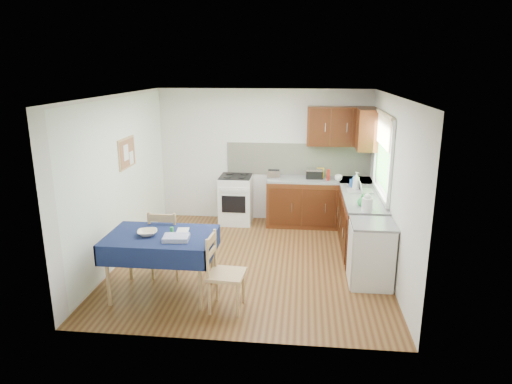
# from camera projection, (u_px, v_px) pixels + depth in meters

# --- Properties ---
(floor) EXTENTS (4.20, 4.20, 0.00)m
(floor) POSITION_uv_depth(u_px,v_px,m) (251.00, 262.00, 6.99)
(floor) COLOR #4E2C14
(floor) RESTS_ON ground
(ceiling) EXTENTS (4.00, 4.20, 0.02)m
(ceiling) POSITION_uv_depth(u_px,v_px,m) (251.00, 96.00, 6.32)
(ceiling) COLOR silver
(ceiling) RESTS_ON wall_back
(wall_back) EXTENTS (4.00, 0.02, 2.50)m
(wall_back) POSITION_uv_depth(u_px,v_px,m) (264.00, 156.00, 8.67)
(wall_back) COLOR silver
(wall_back) RESTS_ON ground
(wall_front) EXTENTS (4.00, 0.02, 2.50)m
(wall_front) POSITION_uv_depth(u_px,v_px,m) (227.00, 233.00, 4.64)
(wall_front) COLOR silver
(wall_front) RESTS_ON ground
(wall_left) EXTENTS (0.02, 4.20, 2.50)m
(wall_left) POSITION_uv_depth(u_px,v_px,m) (119.00, 179.00, 6.86)
(wall_left) COLOR white
(wall_left) RESTS_ON ground
(wall_right) EXTENTS (0.02, 4.20, 2.50)m
(wall_right) POSITION_uv_depth(u_px,v_px,m) (391.00, 186.00, 6.45)
(wall_right) COLOR silver
(wall_right) RESTS_ON ground
(base_cabinets) EXTENTS (1.90, 2.30, 0.86)m
(base_cabinets) POSITION_uv_depth(u_px,v_px,m) (337.00, 213.00, 7.94)
(base_cabinets) COLOR #381909
(base_cabinets) RESTS_ON ground
(worktop_back) EXTENTS (1.90, 0.60, 0.04)m
(worktop_back) POSITION_uv_depth(u_px,v_px,m) (319.00, 180.00, 8.37)
(worktop_back) COLOR gray
(worktop_back) RESTS_ON base_cabinets
(worktop_right) EXTENTS (0.60, 1.70, 0.04)m
(worktop_right) POSITION_uv_depth(u_px,v_px,m) (363.00, 198.00, 7.20)
(worktop_right) COLOR gray
(worktop_right) RESTS_ON base_cabinets
(worktop_corner) EXTENTS (0.60, 0.60, 0.04)m
(worktop_corner) POSITION_uv_depth(u_px,v_px,m) (355.00, 181.00, 8.31)
(worktop_corner) COLOR gray
(worktop_corner) RESTS_ON base_cabinets
(splashback) EXTENTS (2.70, 0.02, 0.60)m
(splashback) POSITION_uv_depth(u_px,v_px,m) (298.00, 159.00, 8.60)
(splashback) COLOR beige
(splashback) RESTS_ON wall_back
(upper_cabinets) EXTENTS (1.20, 0.85, 0.70)m
(upper_cabinets) POSITION_uv_depth(u_px,v_px,m) (348.00, 127.00, 8.06)
(upper_cabinets) COLOR #381909
(upper_cabinets) RESTS_ON wall_back
(stove) EXTENTS (0.60, 0.61, 0.92)m
(stove) POSITION_uv_depth(u_px,v_px,m) (236.00, 199.00, 8.64)
(stove) COLOR silver
(stove) RESTS_ON ground
(window) EXTENTS (0.04, 1.48, 1.26)m
(window) POSITION_uv_depth(u_px,v_px,m) (383.00, 150.00, 7.02)
(window) COLOR #2D5F27
(window) RESTS_ON wall_right
(fridge) EXTENTS (0.58, 0.60, 0.89)m
(fridge) POSITION_uv_depth(u_px,v_px,m) (371.00, 254.00, 6.17)
(fridge) COLOR silver
(fridge) RESTS_ON ground
(corkboard) EXTENTS (0.04, 0.62, 0.47)m
(corkboard) POSITION_uv_depth(u_px,v_px,m) (127.00, 153.00, 7.05)
(corkboard) COLOR tan
(corkboard) RESTS_ON wall_left
(dining_table) EXTENTS (1.36, 0.92, 0.83)m
(dining_table) POSITION_uv_depth(u_px,v_px,m) (161.00, 242.00, 5.82)
(dining_table) COLOR #101D40
(dining_table) RESTS_ON ground
(chair_far) EXTENTS (0.44, 0.44, 0.99)m
(chair_far) POSITION_uv_depth(u_px,v_px,m) (166.00, 241.00, 6.38)
(chair_far) COLOR tan
(chair_far) RESTS_ON ground
(chair_near) EXTENTS (0.46, 0.46, 0.97)m
(chair_near) POSITION_uv_depth(u_px,v_px,m) (223.00, 270.00, 5.52)
(chair_near) COLOR tan
(chair_near) RESTS_ON ground
(toaster) EXTENTS (0.24, 0.15, 0.18)m
(toaster) POSITION_uv_depth(u_px,v_px,m) (274.00, 175.00, 8.32)
(toaster) COLOR silver
(toaster) RESTS_ON worktop_back
(sandwich_press) EXTENTS (0.30, 0.26, 0.18)m
(sandwich_press) POSITION_uv_depth(u_px,v_px,m) (314.00, 173.00, 8.40)
(sandwich_press) COLOR black
(sandwich_press) RESTS_ON worktop_back
(sauce_bottle) EXTENTS (0.05, 0.05, 0.21)m
(sauce_bottle) POSITION_uv_depth(u_px,v_px,m) (328.00, 175.00, 8.20)
(sauce_bottle) COLOR #B3190E
(sauce_bottle) RESTS_ON worktop_back
(yellow_packet) EXTENTS (0.15, 0.11, 0.18)m
(yellow_packet) POSITION_uv_depth(u_px,v_px,m) (320.00, 173.00, 8.44)
(yellow_packet) COLOR yellow
(yellow_packet) RESTS_ON worktop_back
(dish_rack) EXTENTS (0.41, 0.31, 0.20)m
(dish_rack) POSITION_uv_depth(u_px,v_px,m) (360.00, 190.00, 7.51)
(dish_rack) COLOR gray
(dish_rack) RESTS_ON worktop_right
(kettle) EXTENTS (0.16, 0.16, 0.26)m
(kettle) POSITION_uv_depth(u_px,v_px,m) (367.00, 204.00, 6.45)
(kettle) COLOR silver
(kettle) RESTS_ON worktop_right
(cup) EXTENTS (0.15, 0.15, 0.11)m
(cup) POSITION_uv_depth(u_px,v_px,m) (339.00, 178.00, 8.20)
(cup) COLOR white
(cup) RESTS_ON worktop_back
(soap_bottle_a) EXTENTS (0.17, 0.17, 0.31)m
(soap_bottle_a) POSITION_uv_depth(u_px,v_px,m) (356.00, 181.00, 7.56)
(soap_bottle_a) COLOR silver
(soap_bottle_a) RESTS_ON worktop_right
(soap_bottle_b) EXTENTS (0.11, 0.11, 0.20)m
(soap_bottle_b) POSITION_uv_depth(u_px,v_px,m) (353.00, 181.00, 7.77)
(soap_bottle_b) COLOR #1B4FA2
(soap_bottle_b) RESTS_ON worktop_right
(soap_bottle_c) EXTENTS (0.15, 0.15, 0.18)m
(soap_bottle_c) POSITION_uv_depth(u_px,v_px,m) (362.00, 200.00, 6.70)
(soap_bottle_c) COLOR #279041
(soap_bottle_c) RESTS_ON worktop_right
(plate_bowl) EXTENTS (0.31, 0.31, 0.06)m
(plate_bowl) POSITION_uv_depth(u_px,v_px,m) (147.00, 233.00, 5.77)
(plate_bowl) COLOR beige
(plate_bowl) RESTS_ON dining_table
(book) EXTENTS (0.18, 0.23, 0.02)m
(book) POSITION_uv_depth(u_px,v_px,m) (177.00, 231.00, 5.90)
(book) COLOR white
(book) RESTS_ON dining_table
(spice_jar) EXTENTS (0.04, 0.04, 0.09)m
(spice_jar) POSITION_uv_depth(u_px,v_px,m) (172.00, 230.00, 5.82)
(spice_jar) COLOR green
(spice_jar) RESTS_ON dining_table
(tea_towel) EXTENTS (0.33, 0.27, 0.06)m
(tea_towel) POSITION_uv_depth(u_px,v_px,m) (176.00, 238.00, 5.61)
(tea_towel) COLOR navy
(tea_towel) RESTS_ON dining_table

